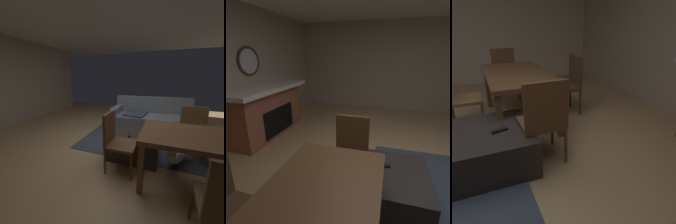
# 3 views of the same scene
# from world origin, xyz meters

# --- Properties ---
(floor) EXTENTS (9.01, 9.01, 0.00)m
(floor) POSITION_xyz_m (0.00, 0.00, 0.00)
(floor) COLOR tan
(wall_right_window_side) EXTENTS (0.12, 6.62, 2.62)m
(wall_right_window_side) POSITION_xyz_m (3.75, 0.00, 1.31)
(wall_right_window_side) COLOR beige
(wall_right_window_side) RESTS_ON ground
(ottoman_coffee_table) EXTENTS (0.90, 0.83, 0.40)m
(ottoman_coffee_table) POSITION_xyz_m (0.23, -0.15, 0.20)
(ottoman_coffee_table) COLOR #2D2826
(ottoman_coffee_table) RESTS_ON ground
(tv_remote) EXTENTS (0.09, 0.17, 0.02)m
(tv_remote) POSITION_xyz_m (0.16, -0.25, 0.42)
(tv_remote) COLOR black
(tv_remote) RESTS_ON ottoman_coffee_table
(dining_table) EXTENTS (1.60, 0.88, 0.74)m
(dining_table) POSITION_xyz_m (1.24, -0.67, 0.66)
(dining_table) COLOR brown
(dining_table) RESTS_ON ground
(dining_chair_north) EXTENTS (0.44, 0.44, 0.93)m
(dining_chair_north) POSITION_xyz_m (1.24, 0.16, 0.52)
(dining_chair_north) COLOR brown
(dining_chair_north) RESTS_ON ground
(dining_chair_west) EXTENTS (0.45, 0.45, 0.93)m
(dining_chair_west) POSITION_xyz_m (0.05, -0.67, 0.52)
(dining_chair_west) COLOR brown
(dining_chair_west) RESTS_ON ground
(dining_chair_south) EXTENTS (0.46, 0.46, 0.93)m
(dining_chair_south) POSITION_xyz_m (1.23, -1.50, 0.52)
(dining_chair_south) COLOR #513823
(dining_chair_south) RESTS_ON ground
(dining_chair_east) EXTENTS (0.45, 0.45, 0.93)m
(dining_chair_east) POSITION_xyz_m (2.43, -0.68, 0.52)
(dining_chair_east) COLOR brown
(dining_chair_east) RESTS_ON ground
(small_dog) EXTENTS (0.42, 0.56, 0.30)m
(small_dog) POSITION_xyz_m (0.97, -0.24, 0.17)
(small_dog) COLOR silver
(small_dog) RESTS_ON ground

